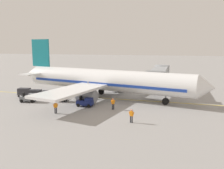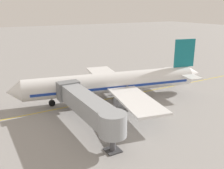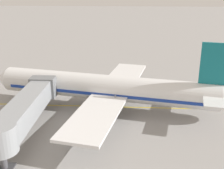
{
  "view_description": "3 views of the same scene",
  "coord_description": "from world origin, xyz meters",
  "views": [
    {
      "loc": [
        39.25,
        11.82,
        9.3
      ],
      "look_at": [
        -1.69,
        0.12,
        2.28
      ],
      "focal_mm": 37.64,
      "sensor_mm": 36.0,
      "label": 1
    },
    {
      "loc": [
        -39.2,
        21.52,
        16.59
      ],
      "look_at": [
        -3.38,
        0.87,
        3.91
      ],
      "focal_mm": 40.54,
      "sensor_mm": 36.0,
      "label": 2
    },
    {
      "loc": [
        -39.77,
        -4.23,
        17.71
      ],
      "look_at": [
        2.17,
        -1.67,
        2.81
      ],
      "focal_mm": 46.01,
      "sensor_mm": 36.0,
      "label": 3
    }
  ],
  "objects": [
    {
      "name": "ground_plane",
      "position": [
        0.0,
        0.0,
        0.0
      ],
      "size": [
        400.0,
        400.0,
        0.0
      ],
      "primitive_type": "plane",
      "color": "gray"
    },
    {
      "name": "gate_lead_in_line",
      "position": [
        0.0,
        0.0,
        0.0
      ],
      "size": [
        0.24,
        80.0,
        0.01
      ],
      "primitive_type": "cube",
      "color": "gold",
      "rests_on": "ground"
    },
    {
      "name": "parked_airliner",
      "position": [
        -0.52,
        -1.22,
        3.19
      ],
      "size": [
        30.44,
        37.13,
        10.63
      ],
      "color": "white",
      "rests_on": "ground"
    },
    {
      "name": "jet_bridge",
      "position": [
        -9.08,
        8.08,
        3.46
      ],
      "size": [
        17.21,
        3.5,
        4.98
      ],
      "color": "#93999E",
      "rests_on": "ground"
    },
    {
      "name": "baggage_tug_lead",
      "position": [
        6.37,
        -1.86,
        0.71
      ],
      "size": [
        1.34,
        2.53,
        1.62
      ],
      "color": "navy",
      "rests_on": "ground"
    },
    {
      "name": "baggage_tug_trailing",
      "position": [
        6.21,
        -12.17,
        0.71
      ],
      "size": [
        1.8,
        2.72,
        1.62
      ],
      "color": "slate",
      "rests_on": "ground"
    },
    {
      "name": "baggage_cart_front",
      "position": [
        4.36,
        -7.22,
        0.95
      ],
      "size": [
        1.64,
        2.97,
        1.58
      ],
      "color": "#4C4C51",
      "rests_on": "ground"
    },
    {
      "name": "baggage_cart_second_in_train",
      "position": [
        3.79,
        -9.96,
        0.95
      ],
      "size": [
        1.64,
        2.97,
        1.58
      ],
      "color": "#4C4C51",
      "rests_on": "ground"
    },
    {
      "name": "baggage_cart_third_in_train",
      "position": [
        3.52,
        -12.67,
        0.95
      ],
      "size": [
        1.64,
        2.97,
        1.58
      ],
      "color": "#4C4C51",
      "rests_on": "ground"
    },
    {
      "name": "baggage_cart_tail_end",
      "position": [
        2.76,
        -15.54,
        0.95
      ],
      "size": [
        1.64,
        2.97,
        1.58
      ],
      "color": "#4C4C51",
      "rests_on": "ground"
    },
    {
      "name": "ground_crew_wing_walker",
      "position": [
        11.02,
        -4.41,
        0.95
      ],
      "size": [
        0.54,
        0.61,
        1.69
      ],
      "color": "#232328",
      "rests_on": "ground"
    },
    {
      "name": "ground_crew_loader",
      "position": [
        12.06,
        6.51,
        0.95
      ],
      "size": [
        0.31,
        0.73,
        1.69
      ],
      "color": "#232328",
      "rests_on": "ground"
    },
    {
      "name": "ground_crew_marshaller",
      "position": [
        6.86,
        2.72,
        0.95
      ],
      "size": [
        0.56,
        0.58,
        1.69
      ],
      "color": "#232328",
      "rests_on": "ground"
    }
  ]
}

